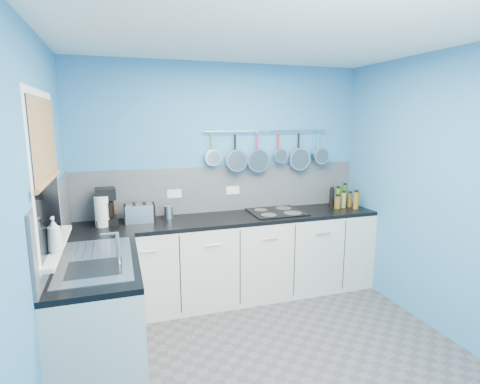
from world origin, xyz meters
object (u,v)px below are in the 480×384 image
canister (169,212)px  paper_towel (102,212)px  soap_bottle_b (55,239)px  toaster (140,213)px  soap_bottle_a (54,235)px  coffee_maker (106,206)px  hob (276,212)px

canister → paper_towel: bearing=-171.8°
soap_bottle_b → toaster: size_ratio=0.62×
soap_bottle_a → soap_bottle_b: 0.04m
soap_bottle_a → toaster: size_ratio=0.86×
toaster → soap_bottle_b: bearing=-117.8°
paper_towel → toaster: paper_towel is taller
coffee_maker → hob: 1.78m
canister → hob: canister is taller
toaster → hob: size_ratio=0.48×
soap_bottle_a → hob: (2.06, 1.12, -0.26)m
coffee_maker → toaster: coffee_maker is taller
soap_bottle_b → hob: 2.34m
soap_bottle_a → toaster: 1.34m
coffee_maker → soap_bottle_b: bearing=-108.5°
soap_bottle_b → coffee_maker: coffee_maker is taller
soap_bottle_b → hob: bearing=28.0°
soap_bottle_b → toaster: (0.60, 1.16, -0.15)m
coffee_maker → paper_towel: bearing=-122.9°
toaster → canister: size_ratio=2.06×
canister → hob: bearing=-4.8°
canister → hob: size_ratio=0.24×
coffee_maker → hob: bearing=-7.0°
soap_bottle_a → coffee_maker: bearing=76.3°
coffee_maker → toaster: 0.32m
paper_towel → coffee_maker: 0.08m
soap_bottle_b → toaster: 1.31m
coffee_maker → canister: size_ratio=2.61×
soap_bottle_a → canister: (0.89, 1.21, -0.20)m
soap_bottle_b → soap_bottle_a: bearing=-90.0°
hob → coffee_maker: bearing=177.6°
paper_towel → soap_bottle_b: bearing=-102.9°
paper_towel → toaster: (0.35, 0.06, -0.06)m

